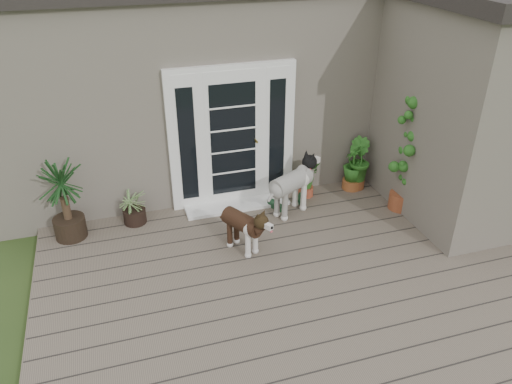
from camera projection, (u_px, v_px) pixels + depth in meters
name	position (u px, v px, depth m)	size (l,w,h in m)	color
deck	(296.00, 287.00, 6.14)	(6.20, 4.60, 0.12)	#6B5B4C
house_main	(213.00, 75.00, 8.96)	(7.40, 4.00, 3.10)	#665E54
house_wing	(463.00, 117.00, 7.08)	(1.60, 2.40, 3.10)	#665E54
door_unit	(232.00, 137.00, 7.37)	(1.90, 0.14, 2.15)	white
door_step	(237.00, 205.00, 7.72)	(1.60, 0.40, 0.05)	white
brindle_dog	(242.00, 230.00, 6.58)	(0.33, 0.76, 0.64)	#3D2416
white_dog	(291.00, 190.00, 7.38)	(0.39, 0.91, 0.76)	beige
spider_plant	(133.00, 205.00, 7.19)	(0.54, 0.54, 0.58)	#98B06C
yucca	(64.00, 200.00, 6.72)	(0.82, 0.82, 1.19)	black
herb_a	(306.00, 182.00, 7.90)	(0.38, 0.38, 0.48)	#1B5F1B
herb_b	(357.00, 170.00, 8.10)	(0.43, 0.43, 0.64)	#18551C
herb_c	(353.00, 172.00, 8.09)	(0.38, 0.38, 0.60)	#1D651C
sapling	(408.00, 153.00, 7.23)	(0.54, 0.54, 1.85)	#225819
clog_left	(276.00, 205.00, 7.65)	(0.15, 0.32, 0.10)	black
clog_right	(300.00, 198.00, 7.86)	(0.14, 0.30, 0.09)	#14331C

